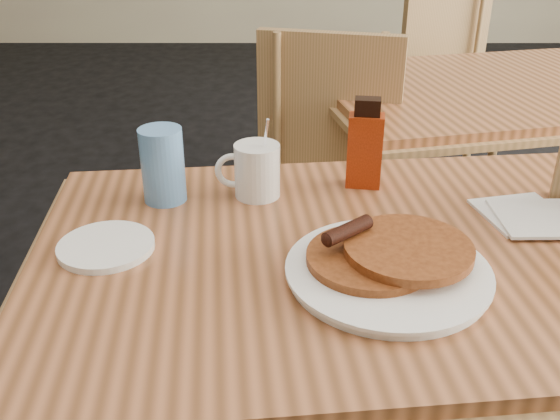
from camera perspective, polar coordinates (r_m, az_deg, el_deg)
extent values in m
cube|color=#AC643D|center=(1.08, 7.22, -4.25)|extent=(1.17, 0.84, 0.04)
cube|color=#A57C4D|center=(1.09, 7.17, -4.92)|extent=(1.22, 0.89, 0.02)
cylinder|color=#A57C4D|center=(1.64, 22.11, -9.83)|extent=(0.04, 0.04, 0.71)
cube|color=#AC643D|center=(2.12, 20.25, 10.33)|extent=(1.30, 1.01, 0.04)
cube|color=#A57C4D|center=(2.12, 20.18, 9.95)|extent=(1.35, 1.06, 0.02)
cylinder|color=#A57C4D|center=(1.87, 6.77, -2.90)|extent=(0.04, 0.04, 0.71)
cube|color=#A57C4D|center=(1.79, 4.56, -0.71)|extent=(0.51, 0.51, 0.04)
cube|color=#A57C4D|center=(1.86, 4.43, 8.93)|extent=(0.42, 0.14, 0.46)
cylinder|color=#A57C4D|center=(1.77, -0.96, -10.13)|extent=(0.04, 0.04, 0.43)
cylinder|color=#A57C4D|center=(2.07, 8.72, -4.24)|extent=(0.04, 0.04, 0.43)
cube|color=#A57C4D|center=(2.81, 15.05, 8.84)|extent=(0.52, 0.52, 0.04)
cube|color=#A57C4D|center=(2.93, 14.78, 14.54)|extent=(0.40, 0.16, 0.45)
cylinder|color=#A57C4D|center=(2.71, 11.87, 3.24)|extent=(0.04, 0.04, 0.42)
cylinder|color=#A57C4D|center=(3.08, 16.81, 5.69)|extent=(0.04, 0.04, 0.42)
cylinder|color=#A57C4D|center=(1.59, 21.61, -16.81)|extent=(0.04, 0.04, 0.47)
cylinder|color=white|center=(0.99, 9.81, -5.69)|extent=(0.31, 0.31, 0.02)
cylinder|color=white|center=(0.99, 9.85, -5.35)|extent=(0.32, 0.32, 0.01)
cylinder|color=brown|center=(0.99, 8.17, -4.39)|extent=(0.20, 0.20, 0.01)
cylinder|color=brown|center=(1.00, 11.65, -3.45)|extent=(0.20, 0.20, 0.01)
cylinder|color=black|center=(0.99, 6.20, -1.87)|extent=(0.09, 0.08, 0.02)
cylinder|color=white|center=(1.22, -2.10, 3.62)|extent=(0.09, 0.09, 0.11)
torus|color=white|center=(1.22, -4.30, 3.61)|extent=(0.07, 0.01, 0.07)
cylinder|color=black|center=(1.20, -2.14, 5.57)|extent=(0.08, 0.08, 0.01)
cylinder|color=white|center=(1.20, -1.52, 5.24)|extent=(0.03, 0.05, 0.15)
cube|color=maroon|center=(1.26, 7.75, 5.38)|extent=(0.07, 0.05, 0.15)
cube|color=black|center=(1.23, 8.02, 9.33)|extent=(0.05, 0.04, 0.03)
cube|color=white|center=(1.24, 21.24, -0.34)|extent=(0.18, 0.18, 0.01)
cube|color=white|center=(1.23, 22.50, -0.69)|extent=(0.15, 0.15, 0.01)
cylinder|color=#5C94D7|center=(1.21, -10.67, 4.06)|extent=(0.10, 0.10, 0.15)
cylinder|color=white|center=(1.09, -15.61, -3.21)|extent=(0.16, 0.16, 0.01)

